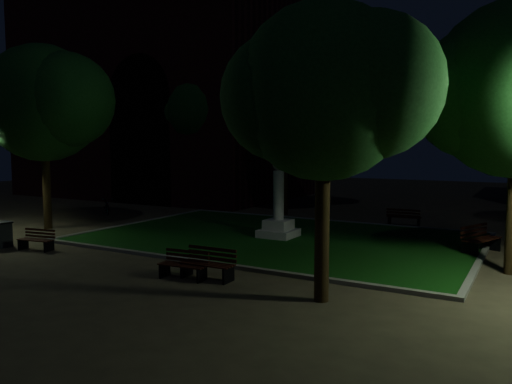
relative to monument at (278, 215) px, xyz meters
The scene contains 18 objects.
ground 2.22m from the monument, 90.00° to the right, with size 80.00×80.00×0.00m, color #4B402D.
lawn 0.92m from the monument, ahead, with size 15.00×10.00×0.08m, color #10440F.
lawn_kerb 0.90m from the monument, ahead, with size 15.40×10.40×0.12m.
monument is the anchor object (origin of this frame).
building_main 20.77m from the monument, 143.38° to the left, with size 20.00×12.00×15.00m.
tree_west 11.58m from the monument, 163.22° to the right, with size 6.38×5.21×8.27m.
tree_north_wl 8.45m from the monument, 113.68° to the left, with size 4.67×3.81×7.60m.
tree_se 9.21m from the monument, 55.12° to the right, with size 5.19×4.24×7.18m.
tree_nw 13.14m from the monument, 137.99° to the left, with size 6.52×5.33×8.58m.
tree_far_north 11.18m from the monument, 100.27° to the left, with size 5.58×4.56×7.78m.
lamppost_nw 13.84m from the monument, 141.99° to the left, with size 1.18×0.28×4.47m.
bench_near_left 6.82m from the monument, 86.40° to the right, with size 1.48×0.61×0.79m.
bench_near_right 6.59m from the monument, 80.69° to the right, with size 1.63×0.61×0.89m.
bench_west_near 9.19m from the monument, 136.51° to the right, with size 1.42×0.69×0.75m.
bench_right_side 7.53m from the monument, ahead, with size 1.23×1.89×0.98m.
bench_far_side 6.81m from the monument, 56.76° to the left, with size 1.55×0.61×0.84m.
trash_bin 10.54m from the monument, 141.12° to the right, with size 0.61×0.61×0.96m.
bicycle 11.62m from the monument, behind, with size 0.61×1.74×0.91m, color black.
Camera 1 is at (9.12, -15.93, 3.82)m, focal length 35.00 mm.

